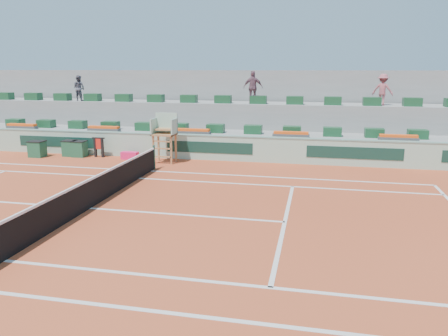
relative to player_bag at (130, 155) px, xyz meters
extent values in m
plane|color=#A63E20|center=(2.02, -7.76, -0.19)|extent=(90.00, 90.00, 0.00)
cube|color=gray|center=(2.02, 2.94, 0.41)|extent=(36.00, 4.00, 1.20)
cube|color=gray|center=(2.02, 4.54, 1.11)|extent=(36.00, 2.40, 2.60)
cube|color=gray|center=(2.02, 6.14, 2.01)|extent=(36.00, 0.40, 4.40)
cube|color=#FA206A|center=(0.00, 0.00, 0.00)|extent=(0.85, 0.38, 0.38)
imported|color=#4A4B57|center=(-4.84, 3.93, 3.16)|extent=(0.83, 0.71, 1.51)
imported|color=#734D5B|center=(5.73, 3.80, 3.30)|extent=(1.08, 0.53, 1.79)
imported|color=#A6535B|center=(12.56, 4.23, 3.23)|extent=(1.19, 0.90, 1.64)
cube|color=silver|center=(2.02, -2.28, -0.18)|extent=(23.77, 0.12, 0.01)
cube|color=silver|center=(2.02, -11.88, -0.18)|extent=(23.77, 0.12, 0.01)
cube|color=silver|center=(2.02, -3.65, -0.18)|extent=(23.77, 0.12, 0.01)
cube|color=silver|center=(8.42, -7.76, -0.18)|extent=(0.12, 8.23, 0.01)
cube|color=silver|center=(2.02, -7.76, -0.18)|extent=(12.80, 0.12, 0.01)
cube|color=black|center=(2.02, -7.76, 0.27)|extent=(0.03, 11.87, 0.92)
cube|color=white|center=(2.02, -7.76, 0.77)|extent=(0.06, 11.87, 0.07)
cylinder|color=#1C412F|center=(2.02, -1.83, 0.36)|extent=(0.10, 0.10, 1.10)
cube|color=#9CC4AC|center=(2.02, 0.74, 0.41)|extent=(36.00, 0.30, 1.20)
cube|color=gray|center=(2.02, 0.74, 1.04)|extent=(36.00, 0.34, 0.06)
cube|color=#13362C|center=(-4.48, 0.58, 0.46)|extent=(4.40, 0.02, 0.56)
cube|color=#13362C|center=(4.02, 0.58, 0.46)|extent=(4.40, 0.02, 0.56)
cube|color=#13362C|center=(11.02, 0.58, 0.46)|extent=(4.40, 0.02, 0.56)
cube|color=#A16A3D|center=(1.57, -0.71, 0.49)|extent=(0.08, 0.08, 1.35)
cube|color=#A16A3D|center=(2.47, -0.71, 0.49)|extent=(0.08, 0.08, 1.35)
cube|color=#A16A3D|center=(1.57, -0.01, 0.49)|extent=(0.08, 0.08, 1.35)
cube|color=#A16A3D|center=(2.47, -0.01, 0.49)|extent=(0.08, 0.08, 1.35)
cube|color=#A16A3D|center=(2.02, -0.36, 1.20)|extent=(1.10, 0.90, 0.08)
cube|color=#9CC4AC|center=(2.02, 0.02, 1.71)|extent=(1.10, 0.08, 1.00)
cube|color=#9CC4AC|center=(1.50, -0.36, 1.56)|extent=(0.06, 0.90, 0.80)
cube|color=#9CC4AC|center=(2.54, -0.36, 1.56)|extent=(0.06, 0.90, 0.80)
cube|color=#A16A3D|center=(2.02, -0.26, 1.44)|extent=(0.80, 0.60, 0.08)
cube|color=#A16A3D|center=(2.02, -0.71, 0.16)|extent=(0.90, 0.08, 0.06)
cube|color=#A16A3D|center=(2.02, -0.71, 0.56)|extent=(0.90, 0.08, 0.06)
cube|color=#A16A3D|center=(2.02, -0.71, 0.91)|extent=(0.90, 0.08, 0.06)
cube|color=#184828|center=(-7.98, 2.04, 1.23)|extent=(0.90, 0.60, 0.44)
cube|color=#184828|center=(-5.98, 2.04, 1.23)|extent=(0.90, 0.60, 0.44)
cube|color=#184828|center=(-3.98, 2.04, 1.23)|extent=(0.90, 0.60, 0.44)
cube|color=#184828|center=(-1.98, 2.04, 1.23)|extent=(0.90, 0.60, 0.44)
cube|color=#184828|center=(0.02, 2.04, 1.23)|extent=(0.90, 0.60, 0.44)
cube|color=#184828|center=(2.02, 2.04, 1.23)|extent=(0.90, 0.60, 0.44)
cube|color=#184828|center=(4.02, 2.04, 1.23)|extent=(0.90, 0.60, 0.44)
cube|color=#184828|center=(6.02, 2.04, 1.23)|extent=(0.90, 0.60, 0.44)
cube|color=#184828|center=(8.02, 2.04, 1.23)|extent=(0.90, 0.60, 0.44)
cube|color=#184828|center=(10.02, 2.04, 1.23)|extent=(0.90, 0.60, 0.44)
cube|color=#184828|center=(12.02, 2.04, 1.23)|extent=(0.90, 0.60, 0.44)
cube|color=#184828|center=(14.02, 2.04, 1.23)|extent=(0.90, 0.60, 0.44)
cube|color=#184828|center=(-9.98, 3.94, 2.63)|extent=(0.90, 0.60, 0.44)
cube|color=#184828|center=(-7.98, 3.94, 2.63)|extent=(0.90, 0.60, 0.44)
cube|color=#184828|center=(-5.98, 3.94, 2.63)|extent=(0.90, 0.60, 0.44)
cube|color=#184828|center=(-3.98, 3.94, 2.63)|extent=(0.90, 0.60, 0.44)
cube|color=#184828|center=(-1.98, 3.94, 2.63)|extent=(0.90, 0.60, 0.44)
cube|color=#184828|center=(0.02, 3.94, 2.63)|extent=(0.90, 0.60, 0.44)
cube|color=#184828|center=(2.02, 3.94, 2.63)|extent=(0.90, 0.60, 0.44)
cube|color=#184828|center=(4.02, 3.94, 2.63)|extent=(0.90, 0.60, 0.44)
cube|color=#184828|center=(6.02, 3.94, 2.63)|extent=(0.90, 0.60, 0.44)
cube|color=#184828|center=(8.02, 3.94, 2.63)|extent=(0.90, 0.60, 0.44)
cube|color=#184828|center=(10.02, 3.94, 2.63)|extent=(0.90, 0.60, 0.44)
cube|color=#184828|center=(12.02, 3.94, 2.63)|extent=(0.90, 0.60, 0.44)
cube|color=#184828|center=(14.02, 3.94, 2.63)|extent=(0.90, 0.60, 0.44)
cube|color=#4B4B4B|center=(-6.98, 1.24, 1.09)|extent=(1.80, 0.36, 0.16)
cube|color=#FB5115|center=(-6.98, 1.24, 1.23)|extent=(1.70, 0.32, 0.12)
cube|color=#4B4B4B|center=(-1.98, 1.24, 1.09)|extent=(1.80, 0.36, 0.16)
cube|color=#FB5115|center=(-1.98, 1.24, 1.23)|extent=(1.70, 0.32, 0.12)
cube|color=#4B4B4B|center=(3.02, 1.24, 1.09)|extent=(1.80, 0.36, 0.16)
cube|color=#FB5115|center=(3.02, 1.24, 1.23)|extent=(1.70, 0.32, 0.12)
cube|color=#4B4B4B|center=(8.02, 1.24, 1.09)|extent=(1.80, 0.36, 0.16)
cube|color=#FB5115|center=(8.02, 1.24, 1.23)|extent=(1.70, 0.32, 0.12)
cube|color=#4B4B4B|center=(13.02, 1.24, 1.09)|extent=(1.80, 0.36, 0.16)
cube|color=#FB5115|center=(13.02, 1.24, 1.23)|extent=(1.70, 0.32, 0.12)
cube|color=#1B5235|center=(-2.83, 0.04, 0.21)|extent=(0.67, 0.57, 0.80)
cube|color=black|center=(-2.83, 0.04, 0.63)|extent=(0.71, 0.61, 0.04)
cube|color=#1B5235|center=(-3.37, 0.14, 0.21)|extent=(0.72, 0.62, 0.80)
cube|color=black|center=(-3.37, 0.14, 0.63)|extent=(0.76, 0.66, 0.04)
cube|color=#1B5235|center=(-4.96, -0.43, 0.21)|extent=(0.73, 0.63, 0.80)
cube|color=black|center=(-4.96, -0.43, 0.63)|extent=(0.78, 0.67, 0.04)
cube|color=black|center=(-1.98, 0.18, 0.31)|extent=(0.11, 0.11, 1.00)
cube|color=black|center=(-1.58, 0.18, 0.31)|extent=(0.11, 0.11, 1.00)
cube|color=black|center=(-1.78, 0.18, 0.81)|extent=(0.68, 0.09, 0.06)
cube|color=red|center=(-1.78, 0.16, 0.51)|extent=(0.50, 0.05, 0.56)
camera|label=1|loc=(9.20, -20.29, 4.33)|focal=35.00mm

